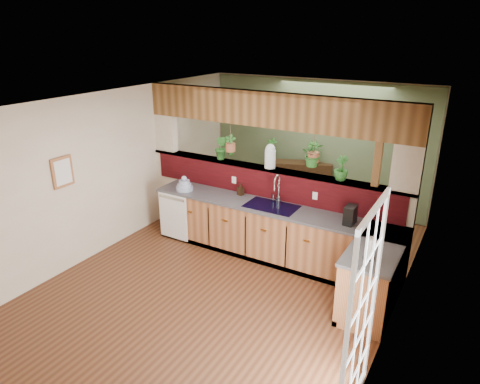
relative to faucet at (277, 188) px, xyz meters
The scene contains 28 objects.
ground 1.64m from the faucet, 103.37° to the right, with size 4.60×7.00×0.01m, color #4F2B18.
ceiling 1.85m from the faucet, 103.37° to the right, with size 4.60×7.00×0.01m, color brown.
wall_back 2.39m from the faucet, 96.45° to the left, with size 4.60×0.02×2.60m, color beige.
wall_left 2.81m from the faucet, 156.27° to the right, with size 0.02×7.00×2.60m, color beige.
wall_right 2.33m from the faucet, 29.06° to the right, with size 0.02×7.00×2.60m, color beige.
pass_through_partition 0.33m from the faucet, 137.50° to the left, with size 4.60×0.21×2.60m.
pass_through_ledge 0.41m from the faucet, 140.51° to the left, with size 4.60×0.21×0.04m, color brown.
header_beam 1.22m from the faucet, 140.51° to the left, with size 4.60×0.15×0.55m, color brown.
sage_backwall 2.37m from the faucet, 96.51° to the left, with size 4.55×0.02×2.55m, color #546746.
countertop 0.95m from the faucet, 24.58° to the right, with size 4.14×1.52×0.90m.
dishwasher 1.94m from the faucet, 165.07° to the right, with size 0.58×0.03×0.82m.
navy_sink 0.37m from the faucet, 96.76° to the right, with size 0.82×0.50×0.18m.
french_door 3.15m from the faucet, 50.51° to the right, with size 0.06×1.02×2.16m, color white.
framed_print 3.21m from the faucet, 142.79° to the right, with size 0.04×0.35×0.45m.
faucet is the anchor object (origin of this frame).
dish_stack 1.66m from the faucet, behind, with size 0.29×0.29×0.26m.
soap_dispenser 0.70m from the faucet, behind, with size 0.09×0.09×0.20m, color #362213.
coffee_maker 1.24m from the faucet, ahead, with size 0.14×0.24×0.27m.
paper_towel 2.01m from the faucet, 30.90° to the right, with size 0.14×0.14×0.30m.
glass_jar 0.54m from the faucet, 138.32° to the left, with size 0.18×0.18×0.39m.
ledge_plant_left 1.27m from the faucet, 169.33° to the left, with size 0.23×0.19×0.42m, color #245D20.
ledge_plant_right 1.04m from the faucet, 13.44° to the left, with size 0.21×0.21×0.37m, color #245D20.
hanging_plant_a 1.19m from the faucet, 167.48° to the left, with size 0.22×0.18×0.49m.
hanging_plant_b 0.89m from the faucet, 24.79° to the left, with size 0.42×0.39×0.49m.
shelving_console 2.28m from the faucet, 103.80° to the left, with size 1.34×0.36×0.90m, color black.
shelf_plant_a 2.41m from the faucet, 118.18° to the left, with size 0.22×0.15×0.42m, color #245D20.
shelf_plant_b 2.13m from the faucet, 96.46° to the left, with size 0.26×0.26×0.46m, color #245D20.
floor_plant 1.98m from the faucet, 64.41° to the left, with size 0.64×0.56×0.72m, color #245D20.
Camera 1 is at (2.93, -4.59, 3.50)m, focal length 32.00 mm.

